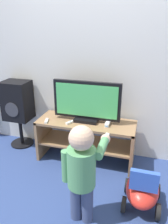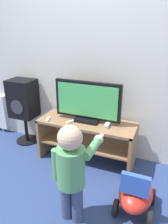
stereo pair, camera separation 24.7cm
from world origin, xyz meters
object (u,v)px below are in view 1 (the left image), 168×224
(ride_on_toy, at_px, (142,189))
(remote_primary, at_px, (47,121))
(remote_secondary, at_px, (70,122))
(television, at_px, (87,102))
(game_console, at_px, (108,124))
(child, at_px, (82,168))
(speaker_tower, at_px, (18,103))

(ride_on_toy, bearing_deg, remote_primary, 159.10)
(remote_secondary, bearing_deg, television, 34.27)
(game_console, relative_size, remote_secondary, 1.21)
(remote_primary, bearing_deg, game_console, 8.85)
(game_console, height_order, remote_primary, game_console)
(game_console, relative_size, child, 0.16)
(game_console, bearing_deg, remote_secondary, -170.98)
(television, bearing_deg, ride_on_toy, -40.06)
(game_console, bearing_deg, television, 170.53)
(game_console, xyz_separation_m, speaker_tower, (-1.32, 0.13, 0.09))
(speaker_tower, xyz_separation_m, ride_on_toy, (1.79, -0.72, -0.47))
(television, relative_size, speaker_tower, 0.87)
(television, height_order, remote_secondary, television)
(ride_on_toy, bearing_deg, television, 139.94)
(remote_primary, relative_size, child, 0.14)
(game_console, bearing_deg, ride_on_toy, -51.08)
(remote_primary, height_order, remote_secondary, same)
(speaker_tower, bearing_deg, ride_on_toy, -21.92)
(remote_secondary, bearing_deg, child, -63.93)
(game_console, height_order, ride_on_toy, game_console)
(ride_on_toy, bearing_deg, speaker_tower, 158.08)
(child, distance_m, ride_on_toy, 0.72)
(remote_secondary, bearing_deg, speaker_tower, 166.59)
(child, xyz_separation_m, speaker_tower, (-1.27, 1.04, 0.10))
(speaker_tower, height_order, ride_on_toy, speaker_tower)
(remote_primary, distance_m, remote_secondary, 0.30)
(television, height_order, child, television)
(child, distance_m, speaker_tower, 1.65)
(television, bearing_deg, remote_secondary, -145.73)
(game_console, distance_m, speaker_tower, 1.33)
(remote_primary, relative_size, ride_on_toy, 0.26)
(remote_primary, distance_m, speaker_tower, 0.62)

